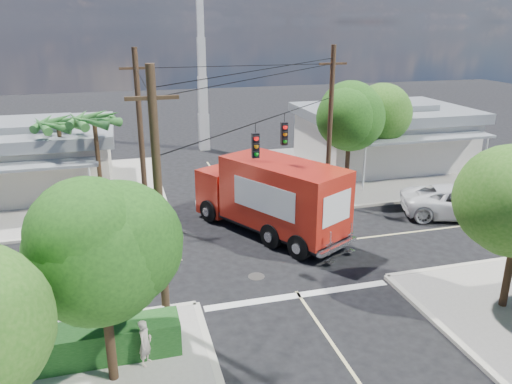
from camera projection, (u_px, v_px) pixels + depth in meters
name	position (u px, v px, depth m)	size (l,w,h in m)	color
ground	(267.00, 249.00, 23.44)	(120.00, 120.00, 0.00)	black
sidewalk_ne	(368.00, 169.00, 36.08)	(14.12, 14.12, 0.14)	gray
sidewalk_nw	(47.00, 195.00, 30.59)	(14.12, 14.12, 0.14)	gray
road_markings	(277.00, 263.00, 22.09)	(32.00, 32.00, 0.01)	beige
building_ne	(383.00, 134.00, 36.75)	(11.80, 10.20, 4.50)	white
building_nw	(26.00, 156.00, 31.06)	(10.80, 10.20, 4.30)	beige
radio_tower	(202.00, 81.00, 39.98)	(0.80, 0.80, 17.00)	silver
tree_sw_front	(100.00, 250.00, 13.39)	(3.88, 3.78, 6.03)	#422D1C
tree_ne_front	(351.00, 116.00, 29.88)	(4.21, 4.14, 6.66)	#422D1C
tree_ne_back	(372.00, 118.00, 32.73)	(3.77, 3.66, 5.82)	#422D1C
palm_nw_front	(94.00, 122.00, 26.75)	(3.01, 3.08, 5.59)	#422D1C
palm_nw_back	(58.00, 126.00, 27.74)	(3.01, 3.08, 5.19)	#422D1C
utility_poles	(225.00, 147.00, 22.99)	(12.00, 10.68, 9.00)	#473321
picket_fence	(87.00, 330.00, 16.14)	(5.94, 0.06, 1.00)	silver
hedge_sw	(79.00, 346.00, 15.36)	(6.20, 1.20, 1.10)	#134014
vending_boxes	(340.00, 185.00, 30.51)	(1.90, 0.50, 1.10)	#AA191D
delivery_truck	(271.00, 197.00, 24.69)	(6.53, 8.95, 3.82)	black
parked_car	(459.00, 202.00, 27.15)	(2.82, 6.11, 1.70)	silver
pedestrian	(145.00, 343.00, 15.15)	(0.56, 0.36, 1.52)	#BEAEA1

